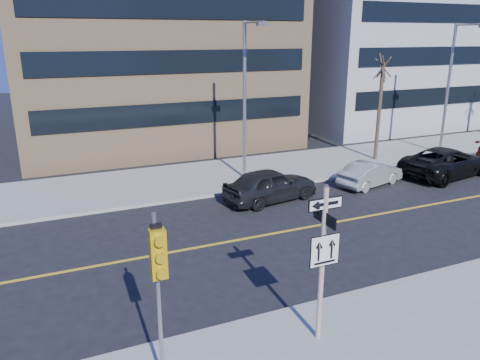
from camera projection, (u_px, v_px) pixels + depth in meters
name	position (u px, v px, depth m)	size (l,w,h in m)	color
ground	(272.00, 294.00, 14.08)	(120.00, 120.00, 0.00)	black
far_sidewalk	(428.00, 150.00, 31.44)	(66.00, 6.00, 0.15)	gray
road_centerline	(458.00, 200.00, 22.17)	(40.00, 0.14, 0.01)	gold
sign_pole	(323.00, 256.00, 11.16)	(0.92, 0.92, 4.06)	white
traffic_signal	(159.00, 268.00, 9.32)	(0.32, 0.45, 4.00)	gray
parked_car_a	(270.00, 185.00, 21.81)	(4.61, 1.85, 1.57)	black
parked_car_b	(370.00, 174.00, 24.09)	(3.86, 1.34, 1.27)	gray
parked_car_c	(447.00, 162.00, 25.70)	(5.74, 2.65, 1.60)	black
streetlight_a	(246.00, 91.00, 23.61)	(0.55, 2.25, 8.00)	gray
streetlight_b	(452.00, 81.00, 28.97)	(0.55, 2.25, 8.00)	gray
street_tree_west	(383.00, 70.00, 27.30)	(1.80, 1.80, 6.35)	#3A2B22
building_brick	(141.00, 13.00, 34.05)	(18.00, 18.00, 18.00)	tan
building_grey_mid	(388.00, 35.00, 42.03)	(20.00, 16.00, 15.00)	#9C9FA2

